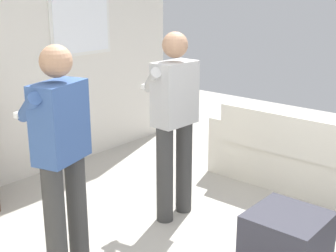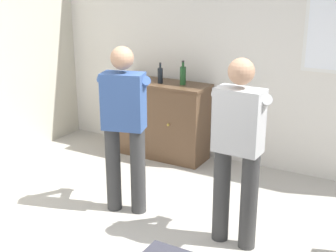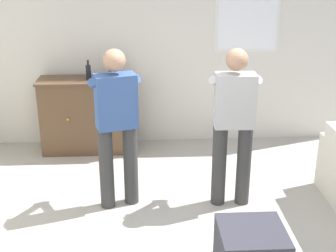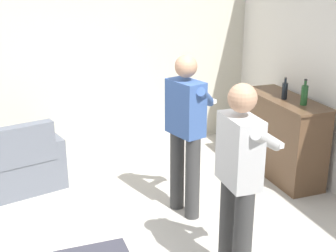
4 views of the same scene
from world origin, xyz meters
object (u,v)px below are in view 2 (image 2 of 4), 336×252
Objects in this scene: person_standing_left at (124,123)px; bottle_liquor_amber at (183,75)px; person_standing_right at (238,145)px; sideboard_cabinet at (160,119)px; bottle_wine_green at (160,75)px.

bottle_liquor_amber is at bearing 95.25° from person_standing_left.
person_standing_left is at bearing -84.75° from bottle_liquor_amber.
person_standing_right is (1.19, -0.04, 0.00)m from person_standing_left.
person_standing_right is (1.64, -1.49, 0.44)m from sideboard_cabinet.
sideboard_cabinet is 0.69m from bottle_liquor_amber.
bottle_liquor_amber is at bearing 13.42° from bottle_wine_green.
sideboard_cabinet is 4.29× the size of bottle_liquor_amber.
bottle_wine_green is 0.16× the size of person_standing_right.
person_standing_left reaches higher than bottle_liquor_amber.
person_standing_left is 1.00× the size of person_standing_right.
bottle_wine_green is at bearing -57.83° from sideboard_cabinet.
person_standing_left is at bearing 178.30° from person_standing_right.
sideboard_cabinet is 2.26m from person_standing_right.
person_standing_left is at bearing -72.87° from sideboard_cabinet.
bottle_wine_green is 1.48m from person_standing_left.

